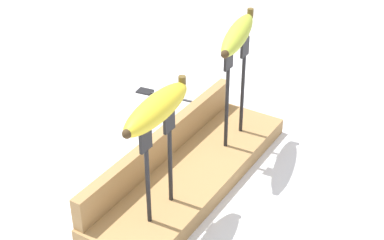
% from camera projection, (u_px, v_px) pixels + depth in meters
% --- Properties ---
extents(ground_plane, '(3.00, 3.00, 0.00)m').
position_uv_depth(ground_plane, '(192.00, 181.00, 1.03)').
color(ground_plane, silver).
extents(wooden_board, '(0.48, 0.15, 0.03)m').
position_uv_depth(wooden_board, '(192.00, 174.00, 1.02)').
color(wooden_board, '#A87F4C').
rests_on(wooden_board, ground).
extents(board_backstop, '(0.47, 0.02, 0.06)m').
position_uv_depth(board_backstop, '(163.00, 144.00, 1.03)').
color(board_backstop, '#A87F4C').
rests_on(board_backstop, wooden_board).
extents(fork_stand_left, '(0.09, 0.01, 0.17)m').
position_uv_depth(fork_stand_left, '(159.00, 158.00, 0.86)').
color(fork_stand_left, black).
rests_on(fork_stand_left, wooden_board).
extents(fork_stand_right, '(0.09, 0.01, 0.20)m').
position_uv_depth(fork_stand_right, '(235.00, 84.00, 1.04)').
color(fork_stand_right, black).
rests_on(fork_stand_right, wooden_board).
extents(banana_raised_left, '(0.17, 0.05, 0.04)m').
position_uv_depth(banana_raised_left, '(157.00, 108.00, 0.82)').
color(banana_raised_left, yellow).
rests_on(banana_raised_left, fork_stand_left).
extents(banana_raised_right, '(0.18, 0.08, 0.04)m').
position_uv_depth(banana_raised_right, '(238.00, 34.00, 0.99)').
color(banana_raised_right, '#B2C138').
rests_on(banana_raised_right, fork_stand_right).
extents(fork_fallen_near, '(0.04, 0.17, 0.01)m').
position_uv_depth(fork_fallen_near, '(161.00, 94.00, 1.30)').
color(fork_fallen_near, black).
rests_on(fork_fallen_near, ground).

